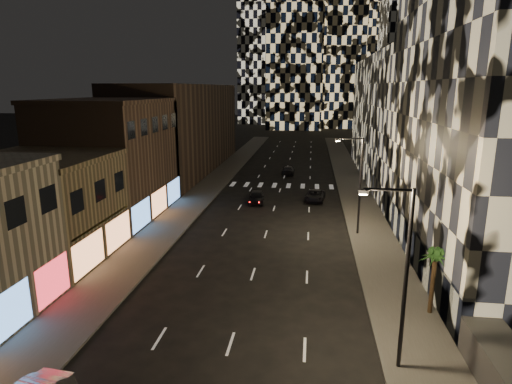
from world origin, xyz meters
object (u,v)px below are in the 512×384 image
(palm_tree, at_px, (435,260))
(car_dark_rightlane, at_px, (315,196))
(streetlight_far, at_px, (358,179))
(car_dark_midlane, at_px, (257,197))
(streetlight_near, at_px, (402,267))
(car_dark_oncoming, at_px, (288,170))

(palm_tree, bearing_deg, car_dark_rightlane, 104.55)
(streetlight_far, relative_size, car_dark_midlane, 2.10)
(streetlight_near, xyz_separation_m, car_dark_rightlane, (-3.69, 31.92, -4.70))
(streetlight_far, bearing_deg, palm_tree, -77.67)
(car_dark_midlane, bearing_deg, streetlight_far, -49.71)
(car_dark_midlane, height_order, car_dark_rightlane, car_dark_midlane)
(streetlight_near, relative_size, car_dark_midlane, 2.10)
(car_dark_oncoming, height_order, palm_tree, palm_tree)
(car_dark_oncoming, bearing_deg, car_dark_rightlane, 104.93)
(car_dark_rightlane, bearing_deg, streetlight_far, -66.40)
(streetlight_near, bearing_deg, car_dark_rightlane, 96.59)
(streetlight_near, distance_m, streetlight_far, 20.00)
(streetlight_near, relative_size, car_dark_oncoming, 1.97)
(streetlight_far, distance_m, palm_tree, 14.84)
(streetlight_near, xyz_separation_m, streetlight_far, (0.00, 20.00, 0.00))
(streetlight_near, distance_m, car_dark_oncoming, 49.12)
(streetlight_near, height_order, car_dark_rightlane, streetlight_near)
(streetlight_far, relative_size, palm_tree, 2.17)
(car_dark_midlane, distance_m, palm_tree, 28.26)
(streetlight_far, height_order, palm_tree, streetlight_far)
(streetlight_near, xyz_separation_m, car_dark_oncoming, (-7.85, 48.26, -4.69))
(streetlight_far, distance_m, car_dark_rightlane, 13.34)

